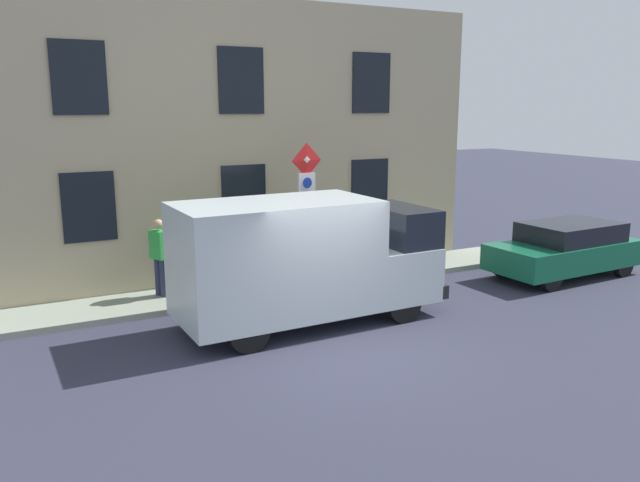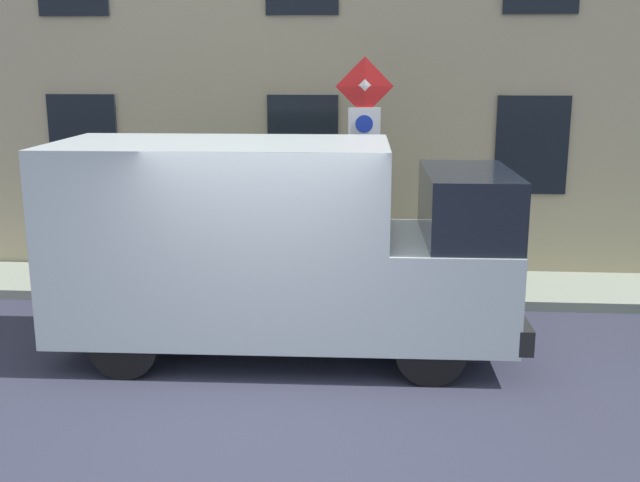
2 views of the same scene
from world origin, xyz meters
name	(u,v)px [view 1 (image 1 of 2)]	position (x,y,z in m)	size (l,w,h in m)	color
ground_plane	(342,347)	(0.00, 0.00, 0.00)	(80.00, 80.00, 0.00)	#303243
sidewalk_slab	(258,288)	(3.98, 0.00, 0.07)	(1.62, 14.80, 0.14)	gray
building_facade	(237,144)	(5.14, 0.00, 3.35)	(0.75, 12.80, 6.70)	tan
sign_post_stacked	(306,195)	(3.38, -0.97, 2.29)	(0.18, 0.56, 3.19)	#474C47
delivery_van	(305,258)	(1.47, 0.02, 1.33)	(2.10, 5.37, 2.50)	silver
parked_hatchback	(566,248)	(1.62, -7.43, 0.73)	(1.89, 4.06, 1.38)	#13603E
bicycle_black	(305,261)	(4.24, -1.36, 0.51)	(0.46, 1.71, 0.89)	black
bicycle_orange	(276,265)	(4.24, -0.58, 0.51)	(0.49, 1.71, 0.89)	black
bicycle_green	(246,268)	(4.24, 0.19, 0.51)	(0.46, 1.72, 0.89)	black
pedestrian	(160,255)	(4.19, 2.20, 1.07)	(0.47, 0.40, 1.72)	#262B47
litter_bin	(260,272)	(3.52, 0.12, 0.59)	(0.44, 0.44, 0.90)	#2D5133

